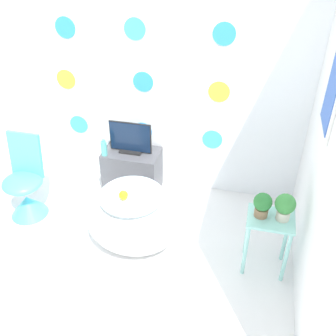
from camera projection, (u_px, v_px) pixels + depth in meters
ground_plane at (81, 306)px, 3.04m from camera, size 12.00×12.00×0.00m
wall_back_dotted at (141, 66)px, 3.70m from camera, size 4.21×0.05×2.60m
wall_right at (330, 130)px, 2.68m from camera, size 0.06×2.73×2.60m
bathtub at (133, 219)px, 3.43m from camera, size 0.82×0.67×0.58m
rubber_duck at (123, 195)px, 3.19m from camera, size 0.08×0.08×0.09m
chair at (26, 192)px, 3.80m from camera, size 0.38×0.38×0.83m
tv_cabinet at (132, 171)px, 4.14m from camera, size 0.57×0.35×0.47m
tv at (130, 139)px, 3.92m from camera, size 0.43×0.12×0.33m
vase at (104, 148)px, 3.91m from camera, size 0.06×0.06×0.18m
side_table at (269, 231)px, 3.15m from camera, size 0.37×0.29×0.55m
potted_plant_left at (262, 204)px, 3.03m from camera, size 0.14×0.14×0.21m
potted_plant_right at (285, 206)px, 2.98m from camera, size 0.16×0.16×0.23m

